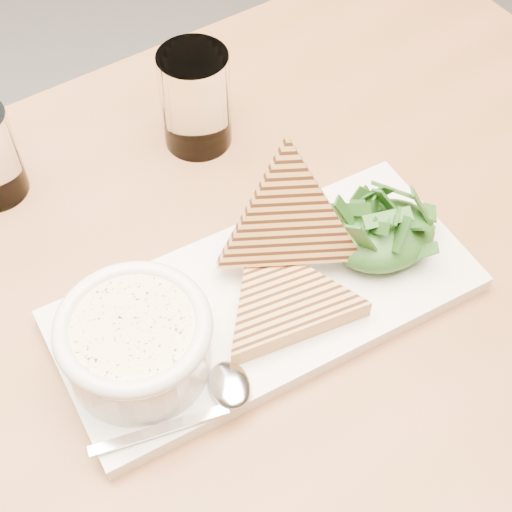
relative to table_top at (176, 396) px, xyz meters
name	(u,v)px	position (x,y,z in m)	size (l,w,h in m)	color
floor	(242,467)	(0.14, 0.19, -0.72)	(6.00, 6.00, 0.00)	slate
table_top	(176,396)	(0.00, 0.00, 0.00)	(1.22, 0.81, 0.04)	brown
table_leg_br	(417,194)	(0.56, 0.36, -0.37)	(0.06, 0.06, 0.70)	brown
platter	(266,300)	(0.11, 0.04, 0.03)	(0.38, 0.17, 0.02)	white
soup_bowl	(137,347)	(-0.02, 0.02, 0.06)	(0.12, 0.12, 0.05)	white
soup	(133,328)	(-0.02, 0.02, 0.09)	(0.10, 0.10, 0.01)	#F7EAA1
bowl_rim	(133,327)	(-0.02, 0.02, 0.09)	(0.13, 0.13, 0.01)	white
sandwich_flat	(284,301)	(0.11, 0.02, 0.05)	(0.15, 0.15, 0.02)	tan
sandwich_lean	(289,221)	(0.14, 0.07, 0.09)	(0.15, 0.15, 0.08)	tan
salad_base	(383,235)	(0.22, 0.04, 0.06)	(0.10, 0.08, 0.04)	#204C19
arugula_pile	(384,230)	(0.22, 0.04, 0.06)	(0.11, 0.10, 0.05)	#26501B
spoon_bowl	(230,385)	(0.04, -0.03, 0.04)	(0.03, 0.05, 0.01)	silver
spoon_handle	(160,430)	(-0.03, -0.04, 0.04)	(0.11, 0.01, 0.00)	silver
glass_far	(196,100)	(0.14, 0.26, 0.07)	(0.07, 0.07, 0.11)	white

